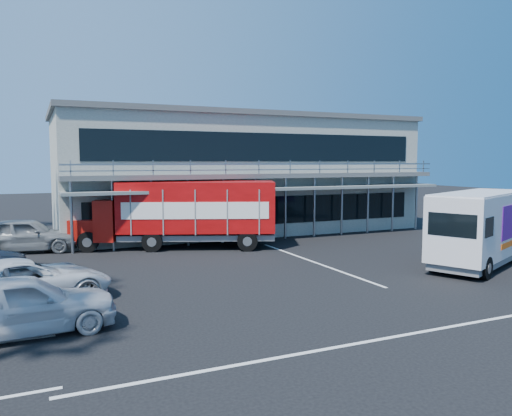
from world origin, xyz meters
name	(u,v)px	position (x,y,z in m)	size (l,w,h in m)	color
ground	(308,281)	(0.00, 0.00, 0.00)	(120.00, 120.00, 0.00)	black
building	(234,173)	(3.00, 14.94, 3.66)	(22.40, 12.00, 7.30)	gray
red_truck	(184,212)	(-2.19, 8.76, 1.86)	(10.19, 5.88, 3.39)	#9D120C
white_van	(480,227)	(7.84, -0.69, 1.66)	(6.74, 4.63, 3.13)	silver
parked_car_a	(22,305)	(-9.50, -2.00, 0.79)	(1.86, 4.62, 1.57)	silver
parked_car_c	(23,282)	(-9.50, 0.80, 0.73)	(2.42, 5.25, 1.46)	silver
parked_car_e	(26,235)	(-9.50, 10.80, 0.84)	(1.98, 4.93, 1.68)	gray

